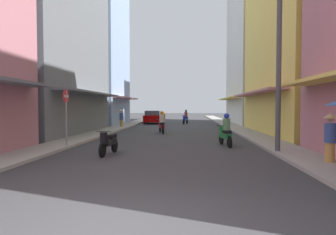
# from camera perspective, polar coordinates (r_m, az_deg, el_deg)

# --- Properties ---
(ground_plane) EXTENTS (117.71, 117.71, 0.00)m
(ground_plane) POSITION_cam_1_polar(r_m,az_deg,el_deg) (26.80, 1.92, -1.86)
(ground_plane) COLOR #38383A
(sidewalk_left) EXTENTS (1.68, 61.50, 0.12)m
(sidewalk_left) POSITION_cam_1_polar(r_m,az_deg,el_deg) (27.48, -8.90, -1.67)
(sidewalk_left) COLOR #ADA89E
(sidewalk_left) RESTS_ON ground
(sidewalk_right) EXTENTS (1.68, 61.50, 0.12)m
(sidewalk_right) POSITION_cam_1_polar(r_m,az_deg,el_deg) (27.10, 12.89, -1.75)
(sidewalk_right) COLOR #9E9991
(sidewalk_right) RESTS_ON ground
(building_left_mid) EXTENTS (7.05, 11.28, 13.97)m
(building_left_mid) POSITION_cam_1_polar(r_m,az_deg,el_deg) (22.15, -23.79, 15.29)
(building_left_mid) COLOR slate
(building_left_mid) RESTS_ON ground
(building_left_far) EXTENTS (7.05, 8.26, 16.08)m
(building_left_far) POSITION_cam_1_polar(r_m,az_deg,el_deg) (31.96, -14.64, 13.19)
(building_left_far) COLOR #8CA5CC
(building_left_far) RESTS_ON ground
(building_right_mid) EXTENTS (7.05, 12.04, 14.57)m
(building_right_mid) POSITION_cam_1_polar(r_m,az_deg,el_deg) (22.06, 26.27, 16.12)
(building_right_mid) COLOR #EFD159
(building_right_mid) RESTS_ON ground
(building_right_far) EXTENTS (7.05, 11.41, 17.00)m
(building_right_far) POSITION_cam_1_polar(r_m,az_deg,el_deg) (34.03, 18.07, 13.25)
(building_right_far) COLOR silver
(building_right_far) RESTS_ON ground
(motorbike_green) EXTENTS (0.60, 1.79, 1.58)m
(motorbike_green) POSITION_cam_1_polar(r_m,az_deg,el_deg) (13.86, 11.39, -2.74)
(motorbike_green) COLOR black
(motorbike_green) RESTS_ON ground
(motorbike_blue) EXTENTS (0.70, 1.76, 1.58)m
(motorbike_blue) POSITION_cam_1_polar(r_m,az_deg,el_deg) (31.04, 3.52, -0.02)
(motorbike_blue) COLOR black
(motorbike_blue) RESTS_ON ground
(motorbike_orange) EXTENTS (0.55, 1.81, 0.96)m
(motorbike_orange) POSITION_cam_1_polar(r_m,az_deg,el_deg) (43.05, -0.70, 0.32)
(motorbike_orange) COLOR black
(motorbike_orange) RESTS_ON ground
(motorbike_maroon) EXTENTS (0.67, 1.77, 1.58)m
(motorbike_maroon) POSITION_cam_1_polar(r_m,az_deg,el_deg) (20.31, -1.30, -1.16)
(motorbike_maroon) COLOR black
(motorbike_maroon) RESTS_ON ground
(motorbike_black) EXTENTS (0.55, 1.81, 0.96)m
(motorbike_black) POSITION_cam_1_polar(r_m,az_deg,el_deg) (11.36, -11.84, -4.82)
(motorbike_black) COLOR black
(motorbike_black) RESTS_ON ground
(parked_car) EXTENTS (1.89, 4.15, 1.45)m
(parked_car) POSITION_cam_1_polar(r_m,az_deg,el_deg) (32.05, -3.03, 0.11)
(parked_car) COLOR #8C0000
(parked_car) RESTS_ON ground
(pedestrian_midway) EXTENTS (0.44, 0.44, 1.64)m
(pedestrian_midway) POSITION_cam_1_polar(r_m,az_deg,el_deg) (25.87, -9.29, 0.02)
(pedestrian_midway) COLOR #BF8C3F
(pedestrian_midway) RESTS_ON ground
(pedestrian_far) EXTENTS (0.44, 0.44, 1.67)m
(pedestrian_far) POSITION_cam_1_polar(r_m,az_deg,el_deg) (10.45, 29.65, -3.24)
(pedestrian_far) COLOR #BF8C3F
(pedestrian_far) RESTS_ON ground
(utility_pole) EXTENTS (0.20, 1.20, 7.36)m
(utility_pole) POSITION_cam_1_polar(r_m,az_deg,el_deg) (12.30, 21.27, 10.83)
(utility_pole) COLOR #4C4C4F
(utility_pole) RESTS_ON ground
(street_sign_no_entry) EXTENTS (0.07, 0.60, 2.65)m
(street_sign_no_entry) POSITION_cam_1_polar(r_m,az_deg,el_deg) (13.60, -19.67, 1.36)
(street_sign_no_entry) COLOR gray
(street_sign_no_entry) RESTS_ON ground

